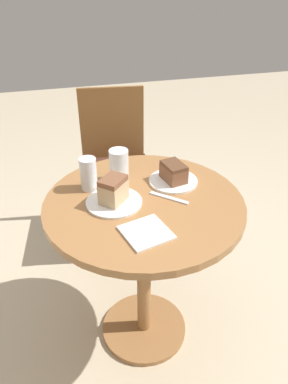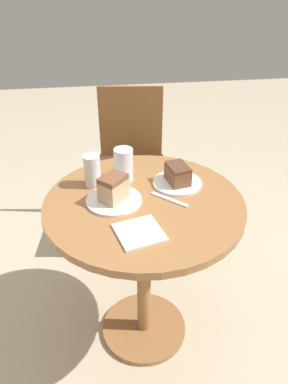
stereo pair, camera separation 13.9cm
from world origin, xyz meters
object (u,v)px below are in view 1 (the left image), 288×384
plate_near (173,181)px  cake_slice_far (113,190)px  plate_far (114,202)px  cake_slice_near (174,172)px  chair (115,166)px  glass_lemonade (119,167)px  glass_water (89,175)px

plate_near → cake_slice_far: bearing=-161.0°
plate_far → cake_slice_near: (0.26, 0.09, 0.04)m
plate_far → cake_slice_far: cake_slice_far is taller
chair → plate_near: chair is taller
cake_slice_near → cake_slice_far: 0.28m
chair → cake_slice_near: bearing=-73.3°
plate_near → plate_far: same height
plate_near → glass_lemonade: 0.23m
chair → plate_far: 0.86m
cake_slice_far → plate_near: bearing=19.0°
plate_far → glass_lemonade: glass_lemonade is taller
cake_slice_near → cake_slice_far: cake_slice_far is taller
plate_near → glass_water: bearing=173.9°
plate_near → glass_water: (-0.34, 0.04, 0.06)m
cake_slice_far → glass_lemonade: glass_lemonade is taller
plate_near → cake_slice_near: (0.00, 0.00, 0.04)m
cake_slice_far → glass_lemonade: 0.16m
plate_near → cake_slice_near: size_ratio=1.64×
chair → cake_slice_near: size_ratio=7.40×
chair → plate_far: (-0.14, -0.80, 0.28)m
chair → cake_slice_far: chair is taller
cake_slice_far → glass_lemonade: (0.05, 0.15, 0.00)m
plate_near → cake_slice_far: cake_slice_far is taller
chair → cake_slice_far: bearing=-93.1°
plate_near → chair: bearing=99.5°
cake_slice_near → chair: bearing=99.5°
cake_slice_far → glass_water: size_ratio=0.93×
plate_far → cake_slice_near: bearing=19.0°
plate_far → chair: bearing=79.7°
glass_lemonade → plate_near: bearing=-16.7°
chair → plate_near: (0.12, -0.71, 0.28)m
cake_slice_near → glass_lemonade: bearing=163.3°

